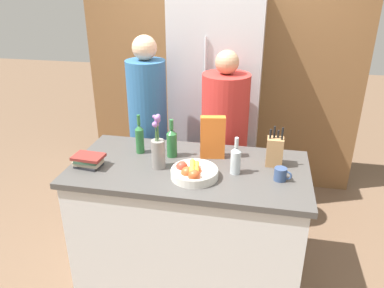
# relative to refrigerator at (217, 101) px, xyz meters

# --- Properties ---
(ground_plane) EXTENTS (14.00, 14.00, 0.00)m
(ground_plane) POSITION_rel_refrigerator_xyz_m (-0.01, -1.21, -0.99)
(ground_plane) COLOR brown
(kitchen_island) EXTENTS (1.59, 0.79, 0.92)m
(kitchen_island) POSITION_rel_refrigerator_xyz_m (-0.01, -1.21, -0.53)
(kitchen_island) COLOR silver
(kitchen_island) RESTS_ON ground_plane
(back_wall_wood) EXTENTS (2.79, 0.12, 2.60)m
(back_wall_wood) POSITION_rel_refrigerator_xyz_m (-0.01, 0.36, 0.31)
(back_wall_wood) COLOR brown
(back_wall_wood) RESTS_ON ground_plane
(refrigerator) EXTENTS (0.80, 0.63, 1.98)m
(refrigerator) POSITION_rel_refrigerator_xyz_m (0.00, 0.00, 0.00)
(refrigerator) COLOR #B7B7BC
(refrigerator) RESTS_ON ground_plane
(fruit_bowl) EXTENTS (0.30, 0.30, 0.11)m
(fruit_bowl) POSITION_rel_refrigerator_xyz_m (0.05, -1.36, -0.04)
(fruit_bowl) COLOR silver
(fruit_bowl) RESTS_ON kitchen_island
(knife_block) EXTENTS (0.11, 0.09, 0.28)m
(knife_block) POSITION_rel_refrigerator_xyz_m (0.54, -1.08, 0.03)
(knife_block) COLOR #A87A4C
(knife_block) RESTS_ON kitchen_island
(flower_vase) EXTENTS (0.09, 0.09, 0.38)m
(flower_vase) POSITION_rel_refrigerator_xyz_m (-0.21, -1.27, 0.06)
(flower_vase) COLOR gray
(flower_vase) RESTS_ON kitchen_island
(cereal_box) EXTENTS (0.18, 0.09, 0.30)m
(cereal_box) POSITION_rel_refrigerator_xyz_m (0.12, -1.05, 0.08)
(cereal_box) COLOR orange
(cereal_box) RESTS_ON kitchen_island
(coffee_mug) EXTENTS (0.11, 0.08, 0.08)m
(coffee_mug) POSITION_rel_refrigerator_xyz_m (0.58, -1.28, -0.03)
(coffee_mug) COLOR #334770
(coffee_mug) RESTS_ON kitchen_island
(book_stack) EXTENTS (0.21, 0.15, 0.08)m
(book_stack) POSITION_rel_refrigerator_xyz_m (-0.67, -1.35, -0.03)
(book_stack) COLOR #232328
(book_stack) RESTS_ON kitchen_island
(bottle_oil) EXTENTS (0.06, 0.06, 0.29)m
(bottle_oil) POSITION_rel_refrigerator_xyz_m (-0.40, -1.07, 0.04)
(bottle_oil) COLOR #286633
(bottle_oil) RESTS_ON kitchen_island
(bottle_vinegar) EXTENTS (0.07, 0.07, 0.25)m
(bottle_vinegar) POSITION_rel_refrigerator_xyz_m (0.30, -1.25, 0.02)
(bottle_vinegar) COLOR #B2BCC1
(bottle_vinegar) RESTS_ON kitchen_island
(bottle_wine) EXTENTS (0.07, 0.07, 0.28)m
(bottle_wine) POSITION_rel_refrigerator_xyz_m (-0.16, -1.08, 0.03)
(bottle_wine) COLOR #286633
(bottle_wine) RESTS_ON kitchen_island
(person_at_sink) EXTENTS (0.32, 0.32, 1.67)m
(person_at_sink) POSITION_rel_refrigerator_xyz_m (-0.50, -0.58, -0.05)
(person_at_sink) COLOR #383842
(person_at_sink) RESTS_ON ground_plane
(person_in_blue) EXTENTS (0.38, 0.38, 1.58)m
(person_in_blue) POSITION_rel_refrigerator_xyz_m (0.15, -0.55, -0.12)
(person_in_blue) COLOR #383842
(person_in_blue) RESTS_ON ground_plane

